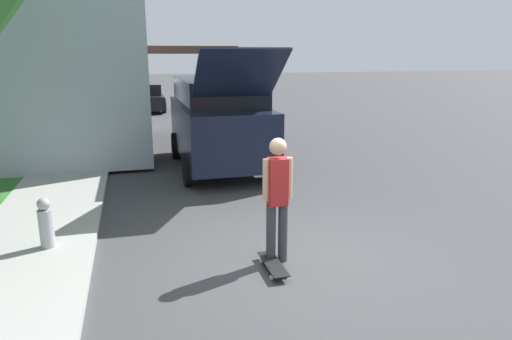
% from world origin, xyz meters
% --- Properties ---
extents(ground_plane, '(120.00, 120.00, 0.00)m').
position_xyz_m(ground_plane, '(0.00, 0.00, 0.00)').
color(ground_plane, '#3D3D3F').
extents(sidewalk, '(1.80, 80.00, 0.10)m').
position_xyz_m(sidewalk, '(-3.60, 6.00, 0.05)').
color(sidewalk, '#9E9E99').
rests_on(sidewalk, ground_plane).
extents(suv_parked, '(2.07, 5.22, 2.90)m').
position_xyz_m(suv_parked, '(-0.03, 5.37, 1.19)').
color(suv_parked, black).
rests_on(suv_parked, ground_plane).
extents(car_down_street, '(1.93, 4.03, 1.33)m').
position_xyz_m(car_down_street, '(-1.45, 18.02, 0.63)').
color(car_down_street, black).
rests_on(car_down_street, ground_plane).
extents(skateboarder, '(0.41, 0.23, 1.73)m').
position_xyz_m(skateboarder, '(-0.25, -0.09, 0.97)').
color(skateboarder, '#38383D').
rests_on(skateboarder, ground_plane).
extents(skateboard, '(0.23, 0.79, 0.10)m').
position_xyz_m(skateboard, '(-0.38, -0.34, 0.08)').
color(skateboard, black).
rests_on(skateboard, ground_plane).
extents(fire_hydrant, '(0.20, 0.20, 0.74)m').
position_xyz_m(fire_hydrant, '(-3.33, 1.01, 0.45)').
color(fire_hydrant, '#99999E').
rests_on(fire_hydrant, sidewalk).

